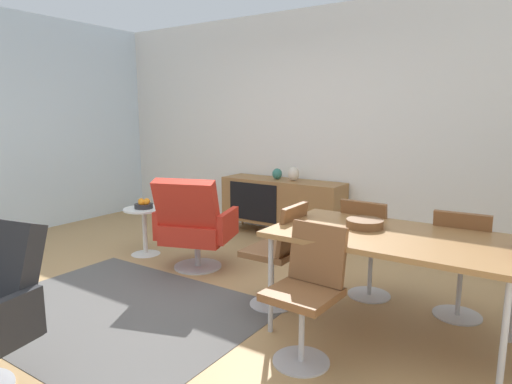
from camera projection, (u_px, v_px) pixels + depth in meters
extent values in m
plane|color=tan|center=(170.00, 303.00, 3.63)|extent=(8.32, 8.32, 0.00)
cube|color=white|center=(315.00, 125.00, 5.52)|extent=(6.80, 0.12, 2.80)
cube|color=olive|center=(282.00, 202.00, 5.60)|extent=(1.60, 0.44, 0.56)
cube|color=black|center=(253.00, 202.00, 5.58)|extent=(0.70, 0.01, 0.48)
cylinder|color=olive|center=(228.00, 224.00, 5.92)|extent=(0.03, 0.03, 0.16)
cylinder|color=olive|center=(329.00, 241.00, 5.12)|extent=(0.03, 0.03, 0.16)
cylinder|color=olive|center=(243.00, 219.00, 6.20)|extent=(0.03, 0.03, 0.16)
cylinder|color=olive|center=(341.00, 235.00, 5.39)|extent=(0.03, 0.03, 0.16)
ellipsoid|color=beige|center=(294.00, 174.00, 5.44)|extent=(0.14, 0.14, 0.17)
ellipsoid|color=#337266|center=(277.00, 174.00, 5.58)|extent=(0.12, 0.12, 0.14)
cube|color=olive|center=(393.00, 237.00, 2.96)|extent=(1.60, 0.90, 0.04)
cylinder|color=#B7B7BC|center=(271.00, 285.00, 3.10)|extent=(0.04, 0.04, 0.70)
cylinder|color=#B7B7BC|center=(504.00, 343.00, 2.31)|extent=(0.04, 0.04, 0.70)
cylinder|color=#B7B7BC|center=(319.00, 256.00, 3.74)|extent=(0.04, 0.04, 0.70)
cylinder|color=brown|center=(365.00, 224.00, 3.13)|extent=(0.26, 0.26, 0.06)
cube|color=brown|center=(302.00, 294.00, 2.69)|extent=(0.42, 0.42, 0.05)
cube|color=brown|center=(318.00, 253.00, 2.80)|extent=(0.38, 0.11, 0.38)
cylinder|color=#B7B7BC|center=(302.00, 330.00, 2.74)|extent=(0.04, 0.04, 0.42)
cylinder|color=#B7B7BC|center=(301.00, 361.00, 2.77)|extent=(0.36, 0.36, 0.01)
cube|color=brown|center=(272.00, 252.00, 3.53)|extent=(0.41, 0.41, 0.05)
cube|color=brown|center=(292.00, 229.00, 3.40)|extent=(0.09, 0.38, 0.38)
cylinder|color=#B7B7BC|center=(272.00, 280.00, 3.57)|extent=(0.04, 0.04, 0.42)
cylinder|color=#B7B7BC|center=(272.00, 304.00, 3.61)|extent=(0.36, 0.36, 0.01)
cube|color=brown|center=(371.00, 245.00, 3.71)|extent=(0.42, 0.42, 0.05)
cube|color=brown|center=(364.00, 224.00, 3.53)|extent=(0.38, 0.11, 0.38)
cylinder|color=#B7B7BC|center=(370.00, 272.00, 3.75)|extent=(0.04, 0.04, 0.42)
cylinder|color=#B7B7BC|center=(369.00, 295.00, 3.79)|extent=(0.36, 0.36, 0.01)
cube|color=brown|center=(462.00, 260.00, 3.33)|extent=(0.42, 0.42, 0.05)
cube|color=brown|center=(461.00, 238.00, 3.14)|extent=(0.38, 0.11, 0.38)
cylinder|color=#B7B7BC|center=(459.00, 290.00, 3.37)|extent=(0.04, 0.04, 0.42)
cylinder|color=#B7B7BC|center=(457.00, 315.00, 3.40)|extent=(0.36, 0.36, 0.01)
cube|color=red|center=(197.00, 231.00, 4.43)|extent=(0.75, 0.72, 0.20)
cube|color=red|center=(187.00, 205.00, 4.15)|extent=(0.65, 0.45, 0.51)
cube|color=red|center=(228.00, 225.00, 4.33)|extent=(0.22, 0.50, 0.28)
cube|color=red|center=(167.00, 221.00, 4.50)|extent=(0.22, 0.50, 0.28)
cylinder|color=#B7B7BC|center=(198.00, 254.00, 4.47)|extent=(0.06, 0.06, 0.28)
cylinder|color=#B7B7BC|center=(198.00, 266.00, 4.49)|extent=(0.48, 0.48, 0.02)
cube|color=#262628|center=(0.00, 328.00, 2.25)|extent=(0.15, 0.51, 0.28)
cylinder|color=white|center=(144.00, 209.00, 4.83)|extent=(0.44, 0.44, 0.02)
cylinder|color=white|center=(145.00, 232.00, 4.87)|extent=(0.05, 0.05, 0.50)
cone|color=white|center=(146.00, 253.00, 4.91)|extent=(0.32, 0.32, 0.02)
cylinder|color=#262628|center=(144.00, 206.00, 4.82)|extent=(0.20, 0.20, 0.05)
sphere|color=orange|center=(146.00, 202.00, 4.79)|extent=(0.07, 0.07, 0.07)
sphere|color=orange|center=(147.00, 201.00, 4.84)|extent=(0.07, 0.07, 0.07)
sphere|color=orange|center=(141.00, 201.00, 4.84)|extent=(0.07, 0.07, 0.07)
sphere|color=orange|center=(141.00, 203.00, 4.78)|extent=(0.07, 0.07, 0.07)
cube|color=#595654|center=(116.00, 311.00, 3.47)|extent=(2.20, 1.70, 0.01)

